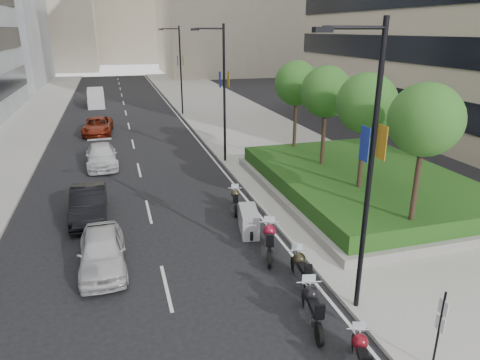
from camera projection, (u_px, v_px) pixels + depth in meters
name	position (u px, v px, depth m)	size (l,w,h in m)	color
ground	(238.00, 357.00, 11.97)	(160.00, 160.00, 0.00)	black
sidewalk_right	(241.00, 123.00, 41.47)	(10.00, 100.00, 0.15)	#9E9B93
sidewalk_left	(1.00, 138.00, 35.86)	(8.00, 100.00, 0.15)	#9E9B93
lane_edge	(187.00, 127.00, 40.08)	(0.12, 100.00, 0.01)	silver
lane_centre	(130.00, 130.00, 38.69)	(0.12, 100.00, 0.01)	silver
planter	(362.00, 189.00, 23.56)	(10.00, 14.00, 0.40)	gray
hedge	(363.00, 179.00, 23.36)	(9.40, 13.40, 0.80)	#244A15
tree_0	(425.00, 120.00, 16.04)	(2.80, 2.80, 6.30)	#332319
tree_1	(367.00, 104.00, 19.66)	(2.80, 2.80, 6.30)	#332319
tree_2	(326.00, 92.00, 23.28)	(2.80, 2.80, 6.30)	#332319
tree_3	(297.00, 84.00, 26.89)	(2.80, 2.80, 6.30)	#332319
lamp_post_0	(366.00, 162.00, 12.29)	(2.34, 0.45, 9.00)	black
lamp_post_1	(222.00, 88.00, 27.66)	(2.34, 0.45, 9.00)	black
lamp_post_2	(179.00, 66.00, 43.93)	(2.34, 0.45, 9.00)	black
parking_sign	(439.00, 327.00, 10.95)	(0.06, 0.32, 2.50)	black
motorcycle_1	(361.00, 355.00, 11.29)	(0.91, 1.92, 1.00)	black
motorcycle_2	(312.00, 307.00, 13.09)	(0.82, 2.35, 1.18)	black
motorcycle_3	(301.00, 269.00, 15.26)	(0.73, 2.20, 1.09)	black
motorcycle_4	(269.00, 240.00, 17.16)	(1.06, 2.36, 1.22)	black
motorcycle_5	(249.00, 221.00, 19.08)	(1.08, 1.96, 1.12)	black
motorcycle_6	(235.00, 200.00, 21.49)	(0.78, 2.04, 1.04)	black
car_a	(102.00, 251.00, 16.17)	(1.71, 4.25, 1.45)	silver
car_b	(89.00, 203.00, 20.53)	(1.59, 4.57, 1.51)	black
car_c	(101.00, 156.00, 28.46)	(1.95, 4.79, 1.39)	silver
car_d	(98.00, 126.00, 37.23)	(2.35, 5.11, 1.42)	maroon
delivery_van	(96.00, 99.00, 50.27)	(1.93, 4.80, 2.00)	silver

